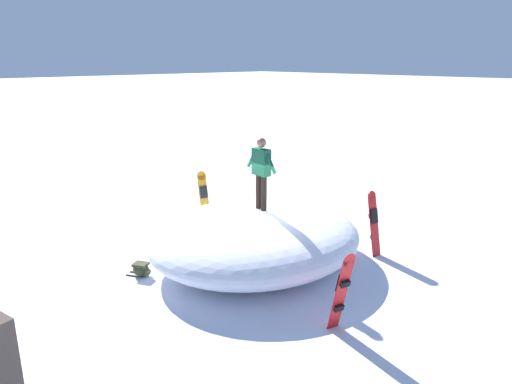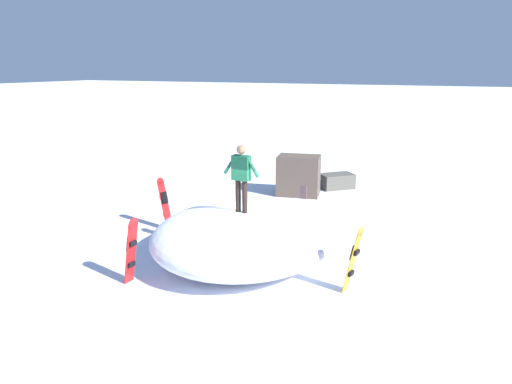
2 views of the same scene
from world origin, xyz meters
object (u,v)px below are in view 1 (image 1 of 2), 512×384
snowboard_secondary_upright (374,222)px  backpack_near (141,269)px  snowboarder_standing (261,168)px  snowboard_tertiary_upright (204,197)px  snowboard_primary_upright (342,291)px

snowboard_secondary_upright → backpack_near: snowboard_secondary_upright is taller
snowboarder_standing → backpack_near: (-2.64, 1.31, -2.21)m
snowboard_tertiary_upright → backpack_near: 3.81m
snowboard_primary_upright → snowboard_secondary_upright: bearing=24.0°
snowboard_primary_upright → snowboarder_standing: bearing=69.5°
snowboard_primary_upright → backpack_near: size_ratio=2.66×
snowboard_primary_upright → backpack_near: (-1.39, 4.64, -0.69)m
snowboard_primary_upright → snowboard_secondary_upright: snowboard_secondary_upright is taller
snowboard_tertiary_upright → snowboard_primary_upright: bearing=-106.4°
snowboarder_standing → snowboard_secondary_upright: (2.33, -1.73, -1.51)m
snowboarder_standing → snowboard_secondary_upright: 3.27m
snowboarder_standing → snowboard_primary_upright: bearing=-110.5°
snowboard_primary_upright → backpack_near: snowboard_primary_upright is taller
snowboard_primary_upright → snowboard_tertiary_upright: bearing=73.6°
snowboard_tertiary_upright → snowboarder_standing: bearing=-101.8°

